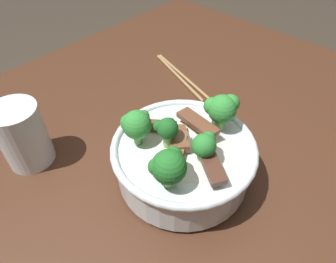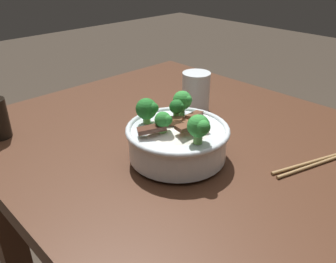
# 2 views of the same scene
# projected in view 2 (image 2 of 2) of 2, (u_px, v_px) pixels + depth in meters

# --- Properties ---
(dining_table) EXTENTS (1.15, 0.86, 0.80)m
(dining_table) POSITION_uv_depth(u_px,v_px,m) (207.00, 196.00, 0.89)
(dining_table) COLOR #472819
(dining_table) RESTS_ON ground
(rice_bowl) EXTENTS (0.22, 0.22, 0.13)m
(rice_bowl) POSITION_uv_depth(u_px,v_px,m) (177.00, 137.00, 0.75)
(rice_bowl) COLOR silver
(rice_bowl) RESTS_ON dining_table
(drinking_glass) EXTENTS (0.08, 0.08, 0.11)m
(drinking_glass) POSITION_uv_depth(u_px,v_px,m) (196.00, 95.00, 0.98)
(drinking_glass) COLOR white
(drinking_glass) RESTS_ON dining_table
(chopsticks_pair) EXTENTS (0.08, 0.21, 0.01)m
(chopsticks_pair) POSITION_uv_depth(u_px,v_px,m) (313.00, 163.00, 0.75)
(chopsticks_pair) COLOR #9E7A4C
(chopsticks_pair) RESTS_ON dining_table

